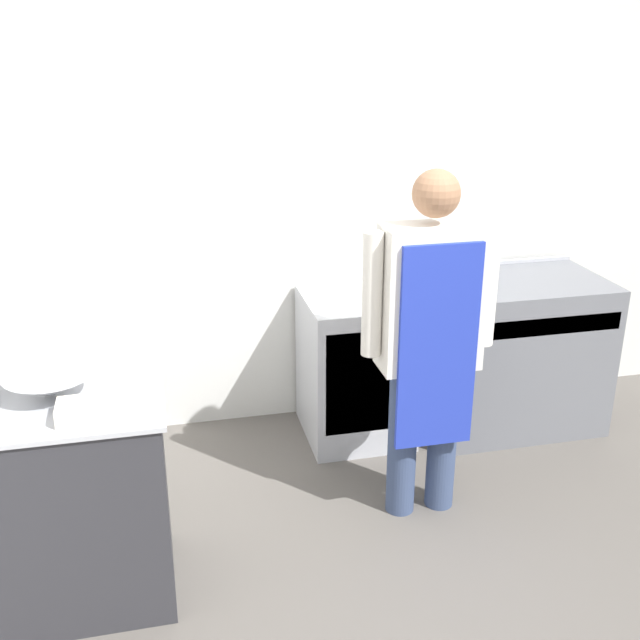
{
  "coord_description": "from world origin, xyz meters",
  "views": [
    {
      "loc": [
        -0.75,
        -2.26,
        2.21
      ],
      "look_at": [
        -0.0,
        1.0,
        0.92
      ],
      "focal_mm": 42.0,
      "sensor_mm": 36.0,
      "label": 1
    }
  ],
  "objects_px": {
    "person_cook": "(429,330)",
    "mixing_bowl": "(50,385)",
    "fridge_unit": "(356,367)",
    "plastic_tub": "(77,411)",
    "stock_pot": "(475,250)",
    "stove": "(511,352)"
  },
  "relations": [
    {
      "from": "plastic_tub",
      "to": "fridge_unit",
      "type": "bearing_deg",
      "value": 40.68
    },
    {
      "from": "fridge_unit",
      "to": "plastic_tub",
      "type": "height_order",
      "value": "plastic_tub"
    },
    {
      "from": "person_cook",
      "to": "mixing_bowl",
      "type": "distance_m",
      "value": 1.63
    },
    {
      "from": "fridge_unit",
      "to": "stock_pot",
      "type": "bearing_deg",
      "value": 4.85
    },
    {
      "from": "stove",
      "to": "person_cook",
      "type": "height_order",
      "value": "person_cook"
    },
    {
      "from": "fridge_unit",
      "to": "plastic_tub",
      "type": "bearing_deg",
      "value": -139.32
    },
    {
      "from": "plastic_tub",
      "to": "stock_pot",
      "type": "relative_size",
      "value": 0.52
    },
    {
      "from": "mixing_bowl",
      "to": "plastic_tub",
      "type": "bearing_deg",
      "value": -62.91
    },
    {
      "from": "fridge_unit",
      "to": "stock_pot",
      "type": "height_order",
      "value": "stock_pot"
    },
    {
      "from": "stock_pot",
      "to": "plastic_tub",
      "type": "bearing_deg",
      "value": -149.09
    },
    {
      "from": "stove",
      "to": "plastic_tub",
      "type": "height_order",
      "value": "plastic_tub"
    },
    {
      "from": "fridge_unit",
      "to": "stove",
      "type": "bearing_deg",
      "value": -3.5
    },
    {
      "from": "stove",
      "to": "fridge_unit",
      "type": "distance_m",
      "value": 0.94
    },
    {
      "from": "stove",
      "to": "mixing_bowl",
      "type": "xyz_separation_m",
      "value": [
        -2.44,
        -0.92,
        0.49
      ]
    },
    {
      "from": "fridge_unit",
      "to": "mixing_bowl",
      "type": "bearing_deg",
      "value": -146.94
    },
    {
      "from": "fridge_unit",
      "to": "mixing_bowl",
      "type": "xyz_separation_m",
      "value": [
        -1.51,
        -0.98,
        0.52
      ]
    },
    {
      "from": "person_cook",
      "to": "plastic_tub",
      "type": "relative_size",
      "value": 11.79
    },
    {
      "from": "plastic_tub",
      "to": "person_cook",
      "type": "bearing_deg",
      "value": 15.0
    },
    {
      "from": "mixing_bowl",
      "to": "stock_pot",
      "type": "relative_size",
      "value": 1.27
    },
    {
      "from": "mixing_bowl",
      "to": "stock_pot",
      "type": "bearing_deg",
      "value": 25.17
    },
    {
      "from": "fridge_unit",
      "to": "plastic_tub",
      "type": "distance_m",
      "value": 1.91
    },
    {
      "from": "mixing_bowl",
      "to": "stove",
      "type": "bearing_deg",
      "value": 20.73
    }
  ]
}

